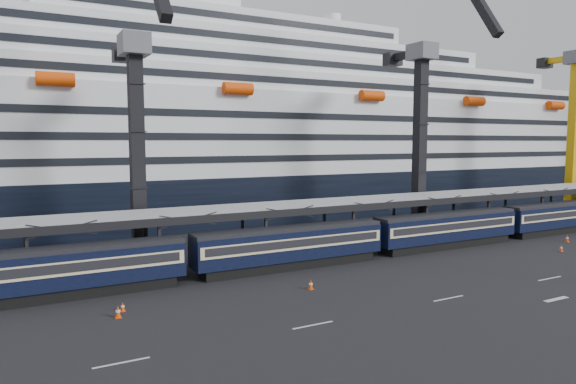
{
  "coord_description": "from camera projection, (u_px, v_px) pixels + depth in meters",
  "views": [
    {
      "loc": [
        -30.67,
        -31.59,
        11.84
      ],
      "look_at": [
        -8.3,
        10.0,
        7.2
      ],
      "focal_mm": 32.0,
      "sensor_mm": 36.0,
      "label": 1
    }
  ],
  "objects": [
    {
      "name": "ground",
      "position": [
        430.0,
        282.0,
        43.3
      ],
      "size": [
        260.0,
        260.0,
        0.0
      ],
      "primitive_type": "plane",
      "color": "black",
      "rests_on": "ground"
    },
    {
      "name": "lane_markings",
      "position": [
        549.0,
        285.0,
        42.56
      ],
      "size": [
        111.0,
        4.27,
        0.02
      ],
      "color": "beige",
      "rests_on": "ground"
    },
    {
      "name": "train",
      "position": [
        321.0,
        242.0,
        49.66
      ],
      "size": [
        133.05,
        3.0,
        4.05
      ],
      "color": "black",
      "rests_on": "ground"
    },
    {
      "name": "canopy",
      "position": [
        338.0,
        203.0,
        55.06
      ],
      "size": [
        130.0,
        6.25,
        5.53
      ],
      "color": "gray",
      "rests_on": "ground"
    },
    {
      "name": "cruise_ship",
      "position": [
        221.0,
        139.0,
        81.89
      ],
      "size": [
        214.09,
        28.84,
        34.0
      ],
      "color": "black",
      "rests_on": "ground"
    },
    {
      "name": "crane_dark_near",
      "position": [
        138.0,
        141.0,
        49.0
      ],
      "size": [
        4.5,
        17.75,
        35.08
      ],
      "color": "#4E5056",
      "rests_on": "ground"
    },
    {
      "name": "crane_dark_mid",
      "position": [
        422.0,
        130.0,
        64.48
      ],
      "size": [
        4.5,
        18.24,
        39.64
      ],
      "color": "#4E5056",
      "rests_on": "ground"
    },
    {
      "name": "traffic_cone_b",
      "position": [
        123.0,
        307.0,
        35.88
      ],
      "size": [
        0.34,
        0.34,
        0.68
      ],
      "color": "#E74307",
      "rests_on": "ground"
    },
    {
      "name": "traffic_cone_c",
      "position": [
        118.0,
        312.0,
        34.57
      ],
      "size": [
        0.43,
        0.43,
        0.86
      ],
      "color": "#E74307",
      "rests_on": "ground"
    },
    {
      "name": "traffic_cone_d",
      "position": [
        311.0,
        284.0,
        41.23
      ],
      "size": [
        0.42,
        0.42,
        0.84
      ],
      "color": "#E74307",
      "rests_on": "ground"
    },
    {
      "name": "traffic_cone_e",
      "position": [
        561.0,
        248.0,
        55.47
      ],
      "size": [
        0.38,
        0.38,
        0.77
      ],
      "color": "#E74307",
      "rests_on": "ground"
    },
    {
      "name": "traffic_cone_f",
      "position": [
        567.0,
        238.0,
        60.74
      ],
      "size": [
        0.43,
        0.43,
        0.86
      ],
      "color": "#E74307",
      "rests_on": "ground"
    }
  ]
}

